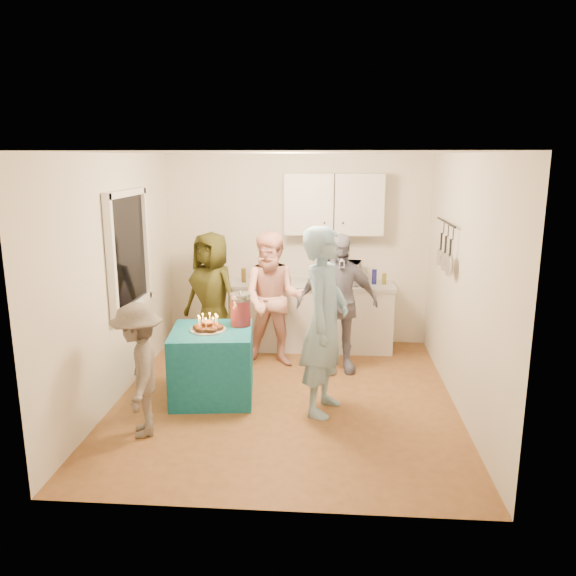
# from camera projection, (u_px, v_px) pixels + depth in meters

# --- Properties ---
(floor) EXTENTS (4.00, 4.00, 0.00)m
(floor) POSITION_uv_depth(u_px,v_px,m) (286.00, 398.00, 6.11)
(floor) COLOR brown
(floor) RESTS_ON ground
(ceiling) EXTENTS (4.00, 4.00, 0.00)m
(ceiling) POSITION_uv_depth(u_px,v_px,m) (285.00, 153.00, 5.51)
(ceiling) COLOR white
(ceiling) RESTS_ON floor
(back_wall) EXTENTS (3.60, 3.60, 0.00)m
(back_wall) POSITION_uv_depth(u_px,v_px,m) (297.00, 250.00, 7.75)
(back_wall) COLOR silver
(back_wall) RESTS_ON floor
(left_wall) EXTENTS (4.00, 4.00, 0.00)m
(left_wall) POSITION_uv_depth(u_px,v_px,m) (116.00, 279.00, 5.94)
(left_wall) COLOR silver
(left_wall) RESTS_ON floor
(right_wall) EXTENTS (4.00, 4.00, 0.00)m
(right_wall) POSITION_uv_depth(u_px,v_px,m) (462.00, 284.00, 5.68)
(right_wall) COLOR silver
(right_wall) RESTS_ON floor
(window_night) EXTENTS (0.04, 1.00, 1.20)m
(window_night) POSITION_uv_depth(u_px,v_px,m) (128.00, 251.00, 6.17)
(window_night) COLOR black
(window_night) RESTS_ON left_wall
(counter) EXTENTS (2.20, 0.58, 0.86)m
(counter) POSITION_uv_depth(u_px,v_px,m) (310.00, 317.00, 7.64)
(counter) COLOR white
(counter) RESTS_ON floor
(countertop) EXTENTS (2.24, 0.62, 0.05)m
(countertop) POSITION_uv_depth(u_px,v_px,m) (310.00, 285.00, 7.54)
(countertop) COLOR beige
(countertop) RESTS_ON counter
(upper_cabinet) EXTENTS (1.30, 0.30, 0.80)m
(upper_cabinet) POSITION_uv_depth(u_px,v_px,m) (334.00, 204.00, 7.42)
(upper_cabinet) COLOR white
(upper_cabinet) RESTS_ON back_wall
(pot_rack) EXTENTS (0.12, 1.00, 0.60)m
(pot_rack) POSITION_uv_depth(u_px,v_px,m) (443.00, 245.00, 6.30)
(pot_rack) COLOR black
(pot_rack) RESTS_ON right_wall
(microwave) EXTENTS (0.60, 0.46, 0.30)m
(microwave) POSITION_uv_depth(u_px,v_px,m) (339.00, 272.00, 7.47)
(microwave) COLOR white
(microwave) RESTS_ON countertop
(party_table) EXTENTS (0.94, 0.94, 0.76)m
(party_table) POSITION_uv_depth(u_px,v_px,m) (212.00, 364.00, 6.06)
(party_table) COLOR #116175
(party_table) RESTS_ON floor
(donut_cake) EXTENTS (0.38, 0.38, 0.18)m
(donut_cake) POSITION_uv_depth(u_px,v_px,m) (208.00, 322.00, 5.94)
(donut_cake) COLOR #381C0C
(donut_cake) RESTS_ON party_table
(punch_jar) EXTENTS (0.22, 0.22, 0.34)m
(punch_jar) POSITION_uv_depth(u_px,v_px,m) (240.00, 310.00, 6.11)
(punch_jar) COLOR red
(punch_jar) RESTS_ON party_table
(man_birthday) EXTENTS (0.64, 0.80, 1.91)m
(man_birthday) POSITION_uv_depth(u_px,v_px,m) (325.00, 322.00, 5.60)
(man_birthday) COLOR #88AEC6
(man_birthday) RESTS_ON floor
(woman_back_left) EXTENTS (0.96, 0.85, 1.64)m
(woman_back_left) POSITION_uv_depth(u_px,v_px,m) (212.00, 295.00, 7.23)
(woman_back_left) COLOR brown
(woman_back_left) RESTS_ON floor
(woman_back_center) EXTENTS (0.85, 0.68, 1.68)m
(woman_back_center) POSITION_uv_depth(u_px,v_px,m) (274.00, 300.00, 6.91)
(woman_back_center) COLOR #FC8D83
(woman_back_center) RESTS_ON floor
(woman_back_right) EXTENTS (1.06, 0.62, 1.70)m
(woman_back_right) POSITION_uv_depth(u_px,v_px,m) (337.00, 304.00, 6.71)
(woman_back_right) COLOR black
(woman_back_right) RESTS_ON floor
(child_near_left) EXTENTS (0.70, 0.93, 1.27)m
(child_near_left) POSITION_uv_depth(u_px,v_px,m) (139.00, 370.00, 5.19)
(child_near_left) COLOR #584E46
(child_near_left) RESTS_ON floor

